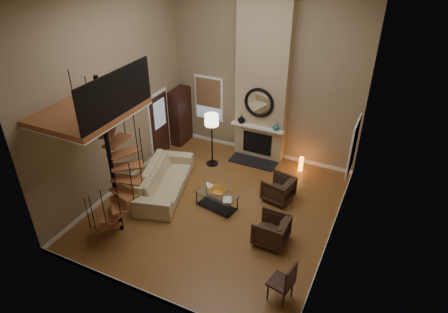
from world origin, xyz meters
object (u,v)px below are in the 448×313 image
at_px(hutch, 180,116).
at_px(side_chair, 285,281).
at_px(sofa, 165,179).
at_px(armchair_far, 274,231).
at_px(armchair_near, 280,190).
at_px(floor_lamp, 212,124).
at_px(coffee_table, 217,199).
at_px(accent_lamp, 301,164).

distance_m(hutch, side_chair, 7.27).
distance_m(sofa, armchair_far, 3.56).
bearing_deg(armchair_near, side_chair, 31.18).
relative_size(armchair_near, floor_lamp, 0.44).
distance_m(coffee_table, floor_lamp, 2.48).
distance_m(armchair_near, accent_lamp, 1.70).
bearing_deg(coffee_table, armchair_near, 35.63).
relative_size(floor_lamp, side_chair, 1.77).
xyz_separation_m(armchair_far, floor_lamp, (-2.94, 2.55, 1.06)).
height_order(armchair_near, coffee_table, armchair_near).
height_order(coffee_table, accent_lamp, accent_lamp).
xyz_separation_m(armchair_near, side_chair, (1.14, -3.15, 0.17)).
bearing_deg(coffee_table, side_chair, -39.56).
bearing_deg(side_chair, accent_lamp, 102.08).
xyz_separation_m(hutch, floor_lamp, (1.65, -0.89, 0.46)).
relative_size(armchair_near, armchair_far, 0.97).
bearing_deg(hutch, accent_lamp, -1.12).
distance_m(sofa, armchair_near, 3.25).
distance_m(hutch, floor_lamp, 1.93).
bearing_deg(side_chair, armchair_far, 116.40).
bearing_deg(coffee_table, floor_lamp, 120.06).
xyz_separation_m(floor_lamp, accent_lamp, (2.64, 0.81, -1.16)).
height_order(coffee_table, floor_lamp, floor_lamp).
height_order(armchair_far, coffee_table, armchair_far).
relative_size(sofa, side_chair, 2.72).
distance_m(floor_lamp, side_chair, 5.53).
xyz_separation_m(sofa, floor_lamp, (0.56, 1.87, 1.02)).
xyz_separation_m(sofa, armchair_far, (3.50, -0.68, -0.04)).
bearing_deg(coffee_table, sofa, 178.52).
height_order(sofa, side_chair, side_chair).
xyz_separation_m(armchair_near, armchair_far, (0.40, -1.66, 0.00)).
distance_m(accent_lamp, side_chair, 4.96).
bearing_deg(accent_lamp, sofa, -140.06).
relative_size(armchair_near, side_chair, 0.77).
height_order(hutch, accent_lamp, hutch).
bearing_deg(floor_lamp, accent_lamp, 17.01).
height_order(sofa, armchair_near, sofa).
bearing_deg(floor_lamp, coffee_table, -59.94).
height_order(accent_lamp, side_chair, side_chair).
bearing_deg(floor_lamp, hutch, 151.59).
bearing_deg(armchair_near, floor_lamp, -97.81).
distance_m(armchair_far, coffee_table, 1.94).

